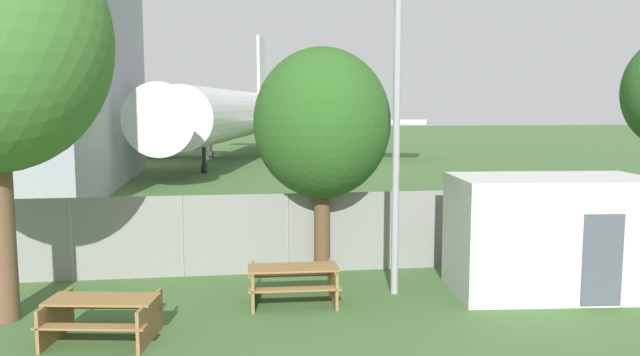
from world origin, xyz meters
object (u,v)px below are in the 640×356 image
object	(u,v)px
portable_cabin	(550,235)
picnic_bench_near_cabin	(293,280)
tree_left_of_cabin	(322,124)
airplane	(235,115)
picnic_bench_open_grass	(103,314)

from	to	relation	value
portable_cabin	picnic_bench_near_cabin	bearing A→B (deg)	-176.13
picnic_bench_near_cabin	tree_left_of_cabin	size ratio (longest dim) A/B	0.35
airplane	tree_left_of_cabin	size ratio (longest dim) A/B	6.66
tree_left_of_cabin	airplane	bearing A→B (deg)	93.19
airplane	portable_cabin	bearing A→B (deg)	22.17
airplane	portable_cabin	size ratio (longest dim) A/B	8.39
airplane	tree_left_of_cabin	distance (m)	33.57
picnic_bench_near_cabin	picnic_bench_open_grass	xyz separation A→B (m)	(-3.54, -1.67, -0.00)
airplane	portable_cabin	world-z (taller)	airplane
portable_cabin	picnic_bench_open_grass	distance (m)	9.36
airplane	portable_cabin	distance (m)	36.41
picnic_bench_open_grass	portable_cabin	bearing A→B (deg)	9.61
airplane	picnic_bench_open_grass	size ratio (longest dim) A/B	17.54
portable_cabin	picnic_bench_near_cabin	distance (m)	5.71
tree_left_of_cabin	picnic_bench_open_grass	bearing A→B (deg)	-139.70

